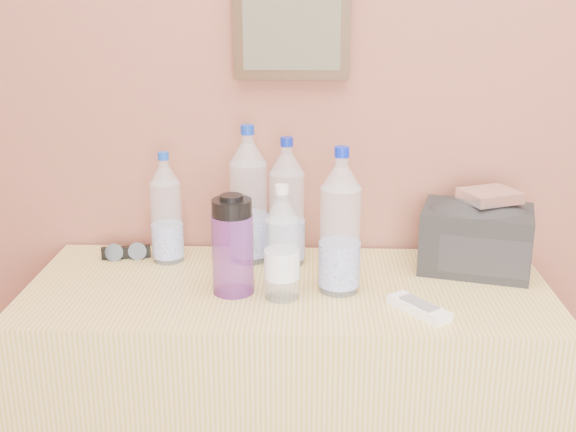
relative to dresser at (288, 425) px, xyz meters
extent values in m
plane|color=brown|center=(0.32, 0.29, 0.95)|extent=(4.00, 0.00, 4.00)
cube|color=tan|center=(0.00, 0.00, 0.00)|extent=(1.29, 0.54, 0.80)
cylinder|color=silver|center=(-0.11, 0.17, 0.56)|extent=(0.10, 0.10, 0.32)
cylinder|color=#0E32A3|center=(-0.11, 0.17, 0.76)|extent=(0.04, 0.04, 0.02)
cylinder|color=silver|center=(-0.33, 0.16, 0.53)|extent=(0.08, 0.08, 0.26)
cylinder|color=#1341AF|center=(-0.33, 0.16, 0.69)|extent=(0.03, 0.03, 0.02)
cylinder|color=white|center=(-0.01, 0.15, 0.55)|extent=(0.09, 0.09, 0.30)
cylinder|color=#0A1F95|center=(-0.01, 0.15, 0.73)|extent=(0.03, 0.03, 0.02)
cylinder|color=white|center=(0.12, -0.03, 0.56)|extent=(0.10, 0.10, 0.31)
cylinder|color=#081EBC|center=(0.12, -0.03, 0.74)|extent=(0.03, 0.03, 0.02)
cylinder|color=white|center=(-0.01, -0.07, 0.52)|extent=(0.08, 0.08, 0.24)
cylinder|color=silver|center=(-0.01, -0.07, 0.67)|extent=(0.03, 0.03, 0.02)
cylinder|color=#692A84|center=(-0.13, -0.04, 0.50)|extent=(0.10, 0.10, 0.19)
cylinder|color=black|center=(-0.13, -0.04, 0.62)|extent=(0.09, 0.09, 0.05)
cube|color=white|center=(0.30, -0.14, 0.41)|extent=(0.14, 0.16, 0.02)
cube|color=silver|center=(0.51, 0.12, 0.60)|extent=(0.16, 0.15, 0.03)
camera|label=1|loc=(0.06, -1.64, 1.11)|focal=45.00mm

